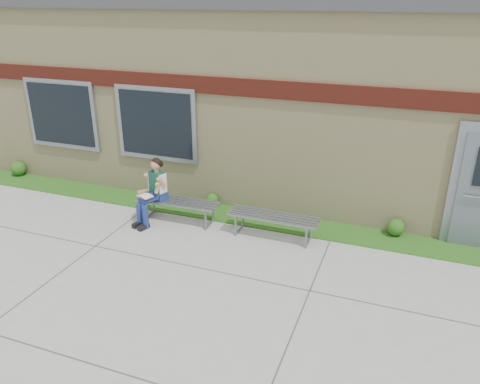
% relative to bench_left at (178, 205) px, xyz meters
% --- Properties ---
extents(ground, '(80.00, 80.00, 0.00)m').
position_rel_bench_left_xyz_m(ground, '(2.06, -2.00, -0.34)').
color(ground, '#9E9E99').
rests_on(ground, ground).
extents(grass_strip, '(16.00, 0.80, 0.02)m').
position_rel_bench_left_xyz_m(grass_strip, '(2.06, 0.60, -0.33)').
color(grass_strip, '#204D14').
rests_on(grass_strip, ground).
extents(school_building, '(16.20, 6.22, 4.20)m').
position_rel_bench_left_xyz_m(school_building, '(2.06, 3.99, 1.76)').
color(school_building, beige).
rests_on(school_building, ground).
extents(bench_left, '(1.70, 0.51, 0.44)m').
position_rel_bench_left_xyz_m(bench_left, '(0.00, 0.00, 0.00)').
color(bench_left, slate).
rests_on(bench_left, ground).
extents(bench_right, '(1.72, 0.49, 0.44)m').
position_rel_bench_left_xyz_m(bench_right, '(2.00, 0.00, 0.00)').
color(bench_right, slate).
rests_on(bench_right, ground).
extents(girl, '(0.53, 0.84, 1.31)m').
position_rel_bench_left_xyz_m(girl, '(-0.44, -0.19, 0.35)').
color(girl, navy).
rests_on(girl, ground).
extents(shrub_west, '(0.36, 0.36, 0.36)m').
position_rel_bench_left_xyz_m(shrub_west, '(-4.98, 0.85, -0.14)').
color(shrub_west, '#204D14').
rests_on(shrub_west, grass_strip).
extents(shrub_mid, '(0.28, 0.28, 0.28)m').
position_rel_bench_left_xyz_m(shrub_mid, '(0.37, 0.85, -0.18)').
color(shrub_mid, '#204D14').
rests_on(shrub_mid, grass_strip).
extents(shrub_east, '(0.33, 0.33, 0.33)m').
position_rel_bench_left_xyz_m(shrub_east, '(4.18, 0.85, -0.15)').
color(shrub_east, '#204D14').
rests_on(shrub_east, grass_strip).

